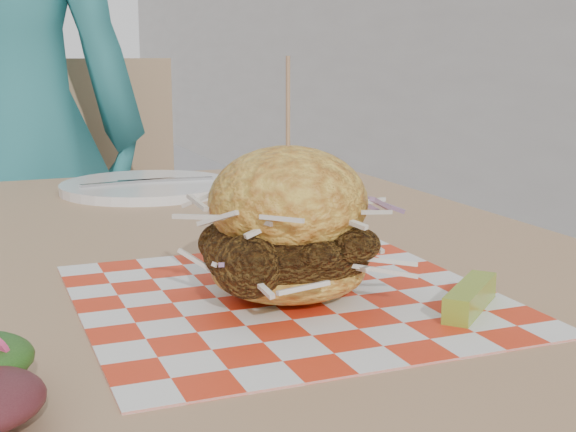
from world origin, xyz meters
name	(u,v)px	position (x,y,z in m)	size (l,w,h in m)	color
diner	(6,133)	(0.03, 0.69, 0.80)	(0.58, 0.38, 1.60)	#2A777B
patio_table	(228,318)	(0.21, -0.24, 0.67)	(0.80, 1.20, 0.75)	#A4815B
patio_chair	(96,234)	(0.22, 0.78, 0.55)	(0.43, 0.44, 0.95)	#A4815B
paper_liner	(288,297)	(0.21, -0.43, 0.75)	(0.36, 0.36, 0.00)	red
sandwich	(288,233)	(0.21, -0.43, 0.81)	(0.18, 0.18, 0.21)	gold
pickle_spear	(470,297)	(0.34, -0.52, 0.76)	(0.10, 0.02, 0.02)	#96B033
place_setting	(147,187)	(0.21, 0.18, 0.76)	(0.27, 0.27, 0.02)	white
kraft_tray	(295,176)	(0.44, 0.10, 0.77)	(0.15, 0.12, 0.06)	brown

